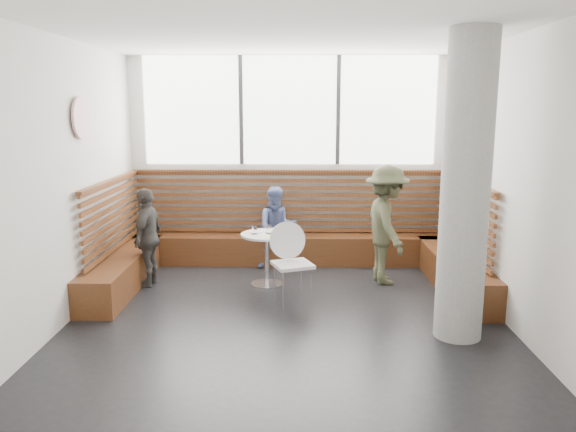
{
  "coord_description": "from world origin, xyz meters",
  "views": [
    {
      "loc": [
        0.12,
        -6.33,
        2.42
      ],
      "look_at": [
        0.0,
        1.0,
        1.0
      ],
      "focal_mm": 35.0,
      "sensor_mm": 36.0,
      "label": 1
    }
  ],
  "objects_px": {
    "cafe_table": "(267,248)",
    "child_back": "(277,228)",
    "adult_man": "(386,225)",
    "concrete_column": "(466,189)",
    "cafe_chair": "(293,255)",
    "child_left": "(148,237)"
  },
  "relations": [
    {
      "from": "cafe_table",
      "to": "adult_man",
      "type": "bearing_deg",
      "value": 5.39
    },
    {
      "from": "child_back",
      "to": "concrete_column",
      "type": "bearing_deg",
      "value": -57.76
    },
    {
      "from": "cafe_chair",
      "to": "child_left",
      "type": "bearing_deg",
      "value": 142.69
    },
    {
      "from": "concrete_column",
      "to": "child_left",
      "type": "distance_m",
      "value": 4.25
    },
    {
      "from": "concrete_column",
      "to": "cafe_table",
      "type": "bearing_deg",
      "value": 141.15
    },
    {
      "from": "concrete_column",
      "to": "child_left",
      "type": "relative_size",
      "value": 2.36
    },
    {
      "from": "adult_man",
      "to": "cafe_table",
      "type": "bearing_deg",
      "value": 87.1
    },
    {
      "from": "concrete_column",
      "to": "cafe_table",
      "type": "height_order",
      "value": "concrete_column"
    },
    {
      "from": "cafe_table",
      "to": "child_left",
      "type": "distance_m",
      "value": 1.64
    },
    {
      "from": "cafe_table",
      "to": "adult_man",
      "type": "xyz_separation_m",
      "value": [
        1.65,
        0.16,
        0.3
      ]
    },
    {
      "from": "concrete_column",
      "to": "adult_man",
      "type": "height_order",
      "value": "concrete_column"
    },
    {
      "from": "adult_man",
      "to": "concrete_column",
      "type": "bearing_deg",
      "value": -173.64
    },
    {
      "from": "cafe_table",
      "to": "child_back",
      "type": "relative_size",
      "value": 0.58
    },
    {
      "from": "cafe_table",
      "to": "cafe_chair",
      "type": "bearing_deg",
      "value": -59.52
    },
    {
      "from": "child_back",
      "to": "cafe_chair",
      "type": "bearing_deg",
      "value": -86.47
    },
    {
      "from": "concrete_column",
      "to": "cafe_chair",
      "type": "bearing_deg",
      "value": 147.99
    },
    {
      "from": "cafe_chair",
      "to": "adult_man",
      "type": "relative_size",
      "value": 0.6
    },
    {
      "from": "adult_man",
      "to": "child_left",
      "type": "xyz_separation_m",
      "value": [
        -3.28,
        -0.17,
        -0.15
      ]
    },
    {
      "from": "concrete_column",
      "to": "cafe_chair",
      "type": "relative_size",
      "value": 3.21
    },
    {
      "from": "adult_man",
      "to": "child_back",
      "type": "distance_m",
      "value": 1.69
    },
    {
      "from": "cafe_chair",
      "to": "child_left",
      "type": "distance_m",
      "value": 2.08
    },
    {
      "from": "cafe_chair",
      "to": "child_back",
      "type": "height_order",
      "value": "child_back"
    }
  ]
}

